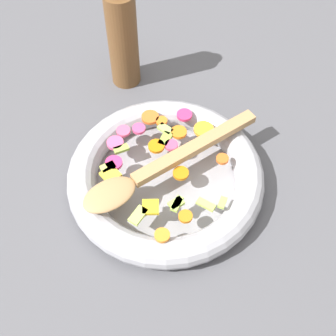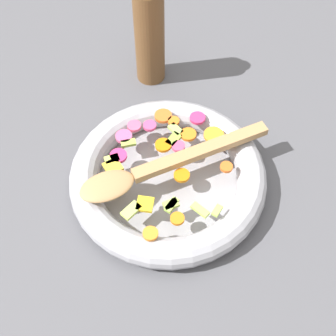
{
  "view_description": "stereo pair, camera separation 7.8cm",
  "coord_description": "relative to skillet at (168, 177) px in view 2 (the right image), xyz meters",
  "views": [
    {
      "loc": [
        0.45,
        -0.0,
        0.69
      ],
      "look_at": [
        0.0,
        0.0,
        0.05
      ],
      "focal_mm": 50.0,
      "sensor_mm": 36.0,
      "label": 1
    },
    {
      "loc": [
        0.44,
        0.07,
        0.69
      ],
      "look_at": [
        0.0,
        0.0,
        0.05
      ],
      "focal_mm": 50.0,
      "sensor_mm": 36.0,
      "label": 2
    }
  ],
  "objects": [
    {
      "name": "ground_plane",
      "position": [
        0.0,
        0.0,
        -0.02
      ],
      "size": [
        4.0,
        4.0,
        0.0
      ],
      "primitive_type": "plane",
      "color": "#4C4C51"
    },
    {
      "name": "skillet",
      "position": [
        0.0,
        0.0,
        0.0
      ],
      "size": [
        0.34,
        0.34,
        0.05
      ],
      "color": "gray",
      "rests_on": "ground_plane"
    },
    {
      "name": "chopped_vegetables",
      "position": [
        -0.02,
        -0.01,
        0.03
      ],
      "size": [
        0.28,
        0.22,
        0.01
      ],
      "color": "orange",
      "rests_on": "skillet"
    },
    {
      "name": "pepper_mill",
      "position": [
        -0.26,
        -0.08,
        0.09
      ],
      "size": [
        0.06,
        0.06,
        0.24
      ],
      "color": "brown",
      "rests_on": "ground_plane"
    },
    {
      "name": "wooden_spoon",
      "position": [
        0.01,
        -0.02,
        0.04
      ],
      "size": [
        0.22,
        0.3,
        0.01
      ],
      "color": "#A87F51",
      "rests_on": "chopped_vegetables"
    }
  ]
}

